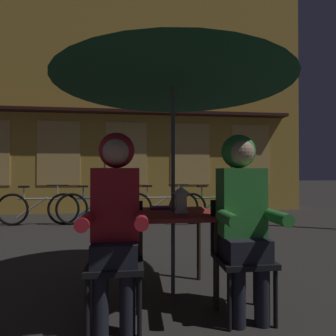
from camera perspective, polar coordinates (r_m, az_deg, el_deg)
ground_plane at (r=2.73m, az=1.04°, el=-24.57°), size 60.00×60.00×0.00m
cafe_table at (r=2.54m, az=1.04°, el=-11.30°), size 0.72×0.72×0.74m
patio_umbrella at (r=2.68m, az=1.03°, el=20.13°), size 2.10×2.10×2.31m
lantern at (r=2.46m, az=2.68°, el=-6.41°), size 0.11×0.11×0.23m
chair_left at (r=2.20m, az=-10.62°, el=-16.95°), size 0.40×0.40×0.87m
chair_right at (r=2.34m, az=14.52°, el=-15.92°), size 0.40×0.40×0.87m
person_left_hooded at (r=2.07m, az=-10.70°, el=-7.87°), size 0.45×0.56×1.40m
person_right_hooded at (r=2.22m, az=15.03°, el=-7.37°), size 0.45×0.56×1.40m
shopfront_building at (r=8.12m, az=-8.49°, el=13.39°), size 10.00×0.93×6.20m
bicycle_nearest at (r=6.36m, az=-25.20°, el=-7.53°), size 1.68×0.10×0.84m
bicycle_second at (r=6.10m, az=-14.41°, el=-7.87°), size 1.68×0.19×0.84m
bicycle_third at (r=6.04m, az=-1.57°, el=-7.97°), size 1.68×0.08×0.84m
bicycle_fourth at (r=6.13m, az=9.38°, el=-7.84°), size 1.65×0.40×0.84m
book at (r=2.73m, az=-1.57°, el=-8.17°), size 0.21×0.15×0.02m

